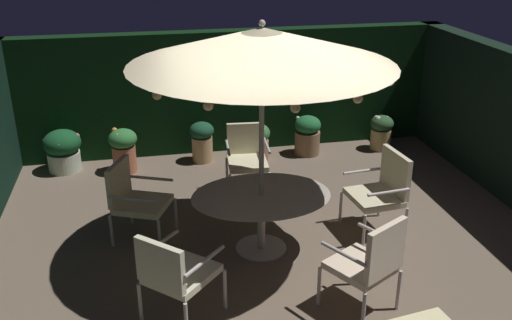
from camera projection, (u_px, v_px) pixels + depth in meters
name	position (u px, v px, depth m)	size (l,w,h in m)	color
ground_plane	(281.00, 261.00, 6.36)	(7.19, 7.38, 0.02)	brown
hedge_backdrop_rear	(229.00, 91.00, 9.16)	(7.19, 0.30, 1.95)	black
patio_dining_table	(261.00, 205.00, 6.35)	(1.57, 1.21, 0.72)	#B9B1AC
patio_umbrella	(262.00, 47.00, 5.65)	(2.75, 2.75, 2.63)	#BAB5A8
patio_chair_north	(370.00, 261.00, 5.28)	(0.78, 0.78, 1.04)	#B9AFAA
patio_chair_northeast	(383.00, 188.00, 6.78)	(0.65, 0.71, 1.01)	#BAB1AA
patio_chair_east	(247.00, 154.00, 7.74)	(0.61, 0.64, 0.96)	#B4B6AD
patio_chair_southeast	(134.00, 196.00, 6.65)	(0.80, 0.79, 0.95)	#B2B5A3
patio_chair_south	(175.00, 272.00, 5.16)	(0.84, 0.85, 0.97)	#B8B0A8
potted_plant_front_corner	(202.00, 140.00, 8.86)	(0.38, 0.38, 0.64)	tan
potted_plant_back_left	(256.00, 140.00, 8.93)	(0.45, 0.45, 0.60)	#A3684F
potted_plant_right_near	(63.00, 149.00, 8.53)	(0.56, 0.56, 0.64)	beige
potted_plant_right_far	(381.00, 131.00, 9.35)	(0.38, 0.38, 0.59)	tan
potted_plant_back_right	(307.00, 134.00, 9.15)	(0.42, 0.42, 0.65)	#836244
potted_plant_back_center	(124.00, 148.00, 8.47)	(0.42, 0.42, 0.68)	#B26044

